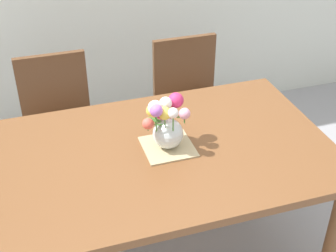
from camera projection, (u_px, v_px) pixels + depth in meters
dining_table at (167, 165)px, 2.28m from camera, size 1.55×1.01×0.77m
chair_left at (59, 119)px, 2.93m from camera, size 0.42×0.42×0.90m
chair_right at (189, 97)px, 3.15m from camera, size 0.42×0.42×0.90m
placemat at (168, 147)px, 2.24m from camera, size 0.23×0.23×0.01m
flower_vase at (166, 123)px, 2.18m from camera, size 0.24×0.19×0.26m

